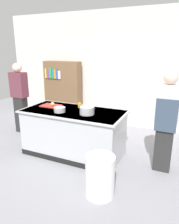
# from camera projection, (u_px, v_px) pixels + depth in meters

# --- Properties ---
(ground_plane) EXTENTS (10.00, 10.00, 0.00)m
(ground_plane) POSITION_uv_depth(u_px,v_px,m) (74.00, 153.00, 4.32)
(ground_plane) COLOR gray
(back_wall) EXTENTS (6.40, 0.12, 3.00)m
(back_wall) POSITION_uv_depth(u_px,v_px,m) (110.00, 69.00, 5.72)
(back_wall) COLOR silver
(back_wall) RESTS_ON ground_plane
(counter_island) EXTENTS (1.98, 0.98, 0.90)m
(counter_island) POSITION_uv_depth(u_px,v_px,m) (74.00, 132.00, 4.19)
(counter_island) COLOR #B7BABF
(counter_island) RESTS_ON ground_plane
(cutting_board) EXTENTS (0.40, 0.28, 0.02)m
(cutting_board) POSITION_uv_depth(u_px,v_px,m) (51.00, 106.00, 4.37)
(cutting_board) COLOR red
(cutting_board) RESTS_ON counter_island
(onion) EXTENTS (0.08, 0.08, 0.08)m
(onion) POSITION_uv_depth(u_px,v_px,m) (52.00, 104.00, 4.30)
(onion) COLOR tan
(onion) RESTS_ON cutting_board
(stock_pot) EXTENTS (0.33, 0.27, 0.14)m
(stock_pot) POSITION_uv_depth(u_px,v_px,m) (87.00, 110.00, 3.83)
(stock_pot) COLOR #B7BABF
(stock_pot) RESTS_ON counter_island
(mixing_bowl) EXTENTS (0.21, 0.21, 0.09)m
(mixing_bowl) POSITION_uv_depth(u_px,v_px,m) (60.00, 110.00, 3.97)
(mixing_bowl) COLOR #B7BABF
(mixing_bowl) RESTS_ON counter_island
(juice_cup) EXTENTS (0.07, 0.07, 0.10)m
(juice_cup) POSITION_uv_depth(u_px,v_px,m) (80.00, 105.00, 4.26)
(juice_cup) COLOR yellow
(juice_cup) RESTS_ON counter_island
(trash_bin) EXTENTS (0.42, 0.42, 0.61)m
(trash_bin) POSITION_uv_depth(u_px,v_px,m) (100.00, 176.00, 3.01)
(trash_bin) COLOR white
(trash_bin) RESTS_ON ground_plane
(person_chef) EXTENTS (0.38, 0.25, 1.72)m
(person_chef) POSITION_uv_depth(u_px,v_px,m) (166.00, 120.00, 3.49)
(person_chef) COLOR #2B2B2B
(person_chef) RESTS_ON ground_plane
(person_guest) EXTENTS (0.38, 0.24, 1.72)m
(person_guest) POSITION_uv_depth(u_px,v_px,m) (20.00, 97.00, 5.21)
(person_guest) COLOR #282828
(person_guest) RESTS_ON ground_plane
(bookshelf) EXTENTS (1.10, 0.31, 1.70)m
(bookshelf) POSITION_uv_depth(u_px,v_px,m) (63.00, 91.00, 6.18)
(bookshelf) COLOR brown
(bookshelf) RESTS_ON ground_plane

